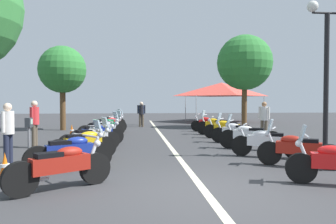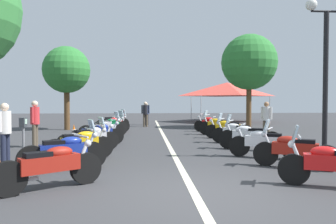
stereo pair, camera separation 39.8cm
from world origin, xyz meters
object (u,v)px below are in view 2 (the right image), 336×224
motorcycle_left_row_2 (81,143)px  motorcycle_right_row_2 (264,143)px  bystander_1 (145,112)px  bystander_0 (266,117)px  roadside_tree_0 (67,70)px  motorcycle_right_row_3 (249,136)px  motorcycle_left_row_3 (89,138)px  traffic_cone_0 (74,131)px  motorcycle_right_row_7 (211,124)px  motorcycle_right_row_0 (333,164)px  motorcycle_left_row_1 (65,151)px  parking_meter (23,134)px  bystander_4 (5,128)px  event_tent (227,89)px  motorcycle_left_row_0 (51,166)px  bystander_3 (35,120)px  motorcycle_left_row_6 (109,126)px  motorcycle_left_row_7 (112,124)px  motorcycle_left_row_8 (113,122)px  motorcycle_right_row_1 (294,150)px  roadside_tree_1 (249,62)px  motorcycle_left_row_4 (98,133)px  motorcycle_right_row_6 (218,126)px  bystander_2 (146,112)px  motorcycle_left_row_5 (103,129)px  motorcycle_right_row_5 (228,129)px  street_lamp_twin_globe (326,49)px  motorcycle_right_row_4 (237,132)px

motorcycle_left_row_2 → motorcycle_right_row_2: 5.36m
bystander_1 → bystander_0: bearing=39.2°
roadside_tree_0 → motorcycle_right_row_3: bearing=-136.4°
motorcycle_left_row_3 → traffic_cone_0: size_ratio=3.08×
motorcycle_left_row_2 → motorcycle_right_row_7: bearing=28.8°
motorcycle_right_row_0 → motorcycle_right_row_3: (4.91, 0.09, 0.02)m
bystander_0 → motorcycle_left_row_1: bearing=-2.5°
parking_meter → bystander_4: 1.45m
event_tent → motorcycle_right_row_2: bearing=169.5°
traffic_cone_0 → motorcycle_left_row_3: bearing=-161.6°
motorcycle_left_row_0 → bystander_3: (5.88, 2.22, 0.54)m
traffic_cone_0 → bystander_3: bearing=167.8°
motorcycle_left_row_6 → motorcycle_left_row_7: motorcycle_left_row_6 is taller
motorcycle_right_row_0 → event_tent: bearing=-76.3°
motorcycle_left_row_7 → traffic_cone_0: 2.76m
motorcycle_left_row_1 → bystander_4: (1.10, 1.83, 0.48)m
motorcycle_right_row_2 → motorcycle_right_row_7: motorcycle_right_row_2 is taller
motorcycle_left_row_7 → motorcycle_left_row_8: (1.69, 0.10, 0.01)m
motorcycle_left_row_8 → bystander_3: size_ratio=1.09×
motorcycle_left_row_1 → motorcycle_right_row_0: motorcycle_left_row_1 is taller
motorcycle_left_row_0 → traffic_cone_0: 9.23m
motorcycle_right_row_1 → roadside_tree_1: bearing=-71.8°
motorcycle_right_row_1 → motorcycle_right_row_3: size_ratio=0.94×
motorcycle_right_row_1 → bystander_4: bystander_4 is taller
motorcycle_left_row_8 → bystander_0: bystander_0 is taller
parking_meter → bystander_4: bystander_4 is taller
motorcycle_left_row_0 → motorcycle_left_row_4: size_ratio=0.90×
bystander_1 → motorcycle_right_row_6: bearing=35.7°
motorcycle_right_row_6 → bystander_2: size_ratio=1.18×
motorcycle_left_row_5 → motorcycle_right_row_5: (0.12, -5.53, -0.03)m
traffic_cone_0 → motorcycle_left_row_8: bearing=-19.9°
motorcycle_left_row_7 → motorcycle_left_row_8: 1.69m
motorcycle_left_row_8 → motorcycle_right_row_5: bearing=-71.4°
traffic_cone_0 → bystander_0: 8.78m
motorcycle_left_row_6 → traffic_cone_0: 1.67m
motorcycle_right_row_2 → traffic_cone_0: 9.08m
motorcycle_right_row_3 → bystander_0: 3.70m
motorcycle_left_row_7 → traffic_cone_0: size_ratio=3.06×
motorcycle_right_row_5 → motorcycle_right_row_0: bearing=111.3°
motorcycle_left_row_8 → parking_meter: size_ratio=1.44×
motorcycle_left_row_8 → bystander_4: (-10.34, 1.88, 0.48)m
motorcycle_right_row_3 → bystander_3: (1.20, 7.53, 0.52)m
motorcycle_left_row_0 → motorcycle_left_row_2: size_ratio=0.97×
motorcycle_right_row_2 → street_lamp_twin_globe: (-0.38, -1.62, 2.69)m
motorcycle_right_row_2 → roadside_tree_0: 13.27m
bystander_0 → bystander_4: size_ratio=1.02×
motorcycle_left_row_3 → motorcycle_right_row_0: (-5.00, -5.49, 0.01)m
motorcycle_right_row_2 → bystander_4: bearing=30.5°
motorcycle_right_row_4 → traffic_cone_0: 7.43m
bystander_3 → event_tent: event_tent is taller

